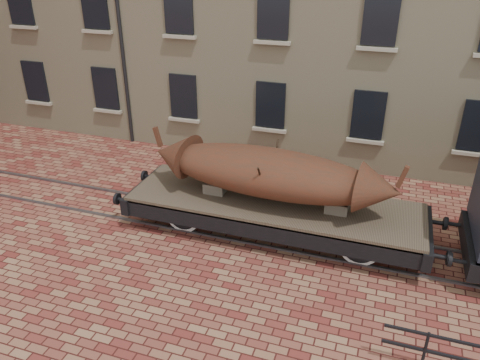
% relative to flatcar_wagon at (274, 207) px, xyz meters
% --- Properties ---
extents(ground, '(90.00, 90.00, 0.00)m').
position_rel_flatcar_wagon_xyz_m(ground, '(1.01, 0.00, -0.86)').
color(ground, maroon).
extents(rail_track, '(30.00, 1.52, 0.06)m').
position_rel_flatcar_wagon_xyz_m(rail_track, '(1.01, 0.00, -0.83)').
color(rail_track, '#59595E').
rests_on(rail_track, ground).
extents(flatcar_wagon, '(9.18, 2.49, 1.39)m').
position_rel_flatcar_wagon_xyz_m(flatcar_wagon, '(0.00, 0.00, 0.00)').
color(flatcar_wagon, brown).
rests_on(flatcar_wagon, ground).
extents(iron_boat, '(7.10, 2.34, 1.68)m').
position_rel_flatcar_wagon_xyz_m(iron_boat, '(-0.19, 0.00, 1.08)').
color(iron_boat, '#512515').
rests_on(iron_boat, flatcar_wagon).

